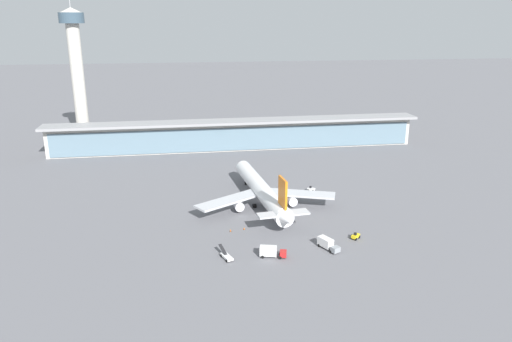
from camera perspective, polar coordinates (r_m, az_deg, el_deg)
ground_plane at (r=175.08m, az=0.55°, el=-3.49°), size 1200.00×1200.00×0.00m
airliner_on_stand at (r=168.89m, az=0.72°, el=-2.32°), size 49.56×64.75×17.24m
service_truck_near_nose_grey at (r=140.30m, az=8.40°, el=-8.44°), size 5.25×7.57×3.10m
service_truck_under_wing_red at (r=162.85m, az=2.44°, el=-4.84°), size 6.89×3.34×2.70m
service_truck_mid_apron_white at (r=185.08m, az=6.51°, el=-2.14°), size 3.33×3.01×2.05m
service_truck_by_tail_red at (r=134.50m, az=1.80°, el=-9.44°), size 7.64×4.08×3.10m
service_truck_on_taxiway_yellow at (r=148.21m, az=11.63°, el=-7.51°), size 3.27×3.17×2.05m
service_truck_at_far_stand_white at (r=134.15m, az=-3.50°, el=-9.96°), size 3.62×6.85×2.70m
terminal_building at (r=241.96m, az=-2.36°, el=4.35°), size 183.60×12.80×15.20m
control_tower at (r=262.48m, az=-20.35°, el=11.40°), size 12.00×12.00×73.10m
safety_cone_alpha at (r=150.42m, az=-3.02°, el=-7.00°), size 0.62×0.62×0.70m
safety_cone_bravo at (r=151.64m, az=-1.40°, el=-6.78°), size 0.62×0.62×0.70m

